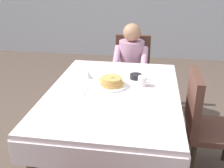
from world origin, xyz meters
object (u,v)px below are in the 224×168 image
Objects in this scene: plate_breakfast at (111,85)px; bowl_butter at (136,76)px; knife_right_of_plate at (133,88)px; chair_diner at (132,68)px; syrup_pitcher at (88,74)px; cup_coffee at (142,81)px; fork_left_of_plate at (90,86)px; breakfast_stack at (112,81)px; spoon_near_edge at (101,103)px; diner_person at (131,61)px; dining_table_main at (113,100)px; chair_right_side at (204,119)px.

plate_breakfast is 0.29m from bowl_butter.
plate_breakfast reaches higher than knife_right_of_plate.
chair_diner is 1.01m from syrup_pitcher.
cup_coffee is (0.27, 0.06, 0.03)m from plate_breakfast.
plate_breakfast is 1.56× the size of fork_left_of_plate.
plate_breakfast is 0.28m from cup_coffee.
bowl_butter is at bearing 114.51° from cup_coffee.
breakfast_stack is 2.68× the size of syrup_pitcher.
plate_breakfast reaches higher than fork_left_of_plate.
spoon_near_edge is (0.16, -0.31, 0.00)m from fork_left_of_plate.
diner_person is 0.93m from breakfast_stack.
syrup_pitcher is (-0.45, -0.05, 0.02)m from bowl_butter.
chair_diner reaches higher than dining_table_main.
fork_left_of_plate is 1.20× the size of spoon_near_edge.
cup_coffee is 0.47m from fork_left_of_plate.
breakfast_stack is (0.00, 0.00, 0.04)m from plate_breakfast.
knife_right_of_plate is (-0.01, -0.23, -0.02)m from bowl_butter.
cup_coffee reaches higher than fork_left_of_plate.
chair_right_side is at bearing -6.45° from plate_breakfast.
chair_diner is (0.06, 1.17, -0.12)m from dining_table_main.
knife_right_of_plate is 0.38m from spoon_near_edge.
plate_breakfast reaches higher than dining_table_main.
diner_person is 5.60× the size of knife_right_of_plate.
chair_right_side is at bearing -13.36° from syrup_pitcher.
plate_breakfast is 1.30× the size of breakfast_stack.
fork_left_of_plate is at bearing -94.07° from chair_right_side.
breakfast_stack reaches higher than spoon_near_edge.
plate_breakfast is (-0.80, 0.09, 0.22)m from chair_right_side.
spoon_near_edge is (-0.22, -0.31, 0.00)m from knife_right_of_plate.
spoon_near_edge is at bearing -95.12° from breakfast_stack.
diner_person is (0.06, 1.01, 0.02)m from dining_table_main.
syrup_pitcher is (-1.05, 0.25, 0.25)m from chair_right_side.
fork_left_of_plate is at bearing -173.99° from plate_breakfast.
syrup_pitcher is at bearing 115.25° from spoon_near_edge.
knife_right_of_plate is at bearing -6.59° from breakfast_stack.
diner_person reaches higher than cup_coffee.
dining_table_main is at bearing -90.00° from chair_right_side.
chair_diner is at bearing 85.08° from plate_breakfast.
chair_right_side is 0.65m from knife_right_of_plate.
dining_table_main is 8.47× the size of fork_left_of_plate.
fork_left_of_plate is (-0.99, 0.07, 0.21)m from chair_right_side.
plate_breakfast is at bearing -77.26° from fork_left_of_plate.
chair_diner is at bearing 0.77° from knife_right_of_plate.
syrup_pitcher is at bearing 69.53° from chair_diner.
breakfast_stack is 0.29m from bowl_butter.
cup_coffee reaches higher than syrup_pitcher.
chair_diner is 1.11m from breakfast_stack.
cup_coffee is 0.17m from bowl_butter.
bowl_butter is at bearing -6.35° from knife_right_of_plate.
dining_table_main is 1.02m from diner_person.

